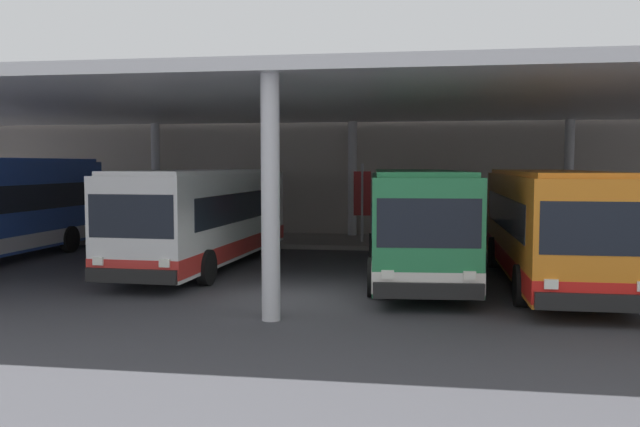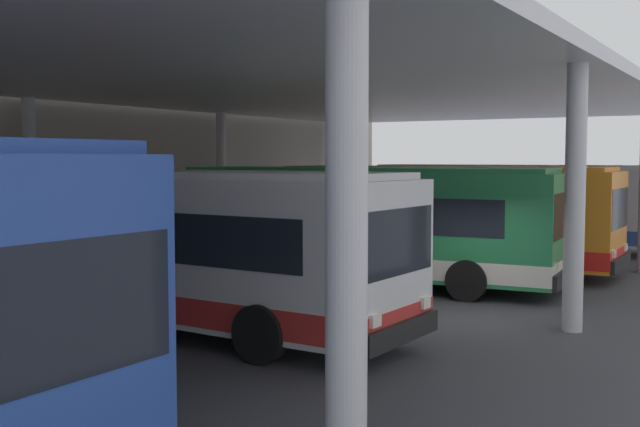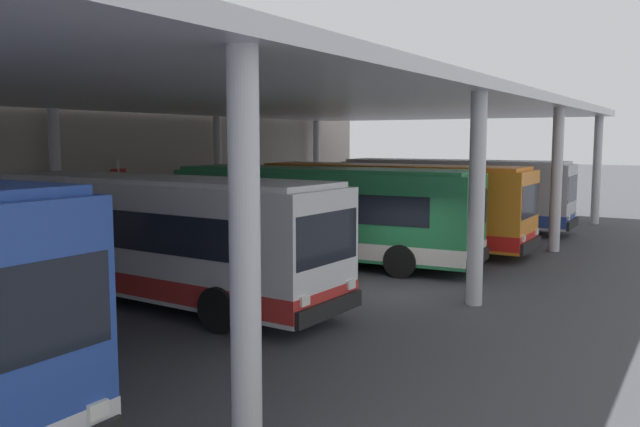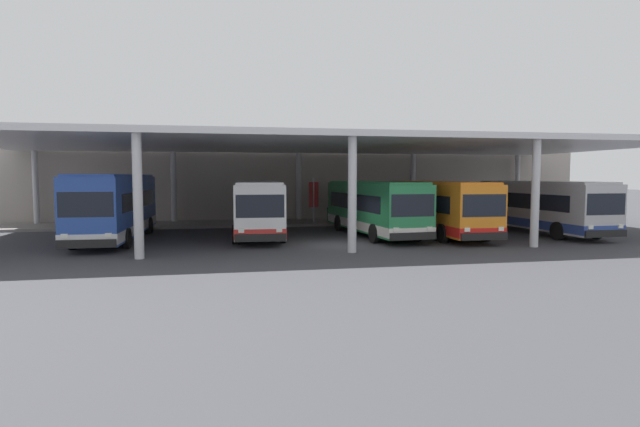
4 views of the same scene
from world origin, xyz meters
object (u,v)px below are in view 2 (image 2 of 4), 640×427
Objects in this scene: bus_middle_bay at (363,224)px; bus_departing at (509,205)px; trash_bin at (126,246)px; bus_far_bay at (441,216)px; bench_waiting at (183,238)px; banner_sign at (109,207)px; bus_second_bay at (170,246)px.

bus_middle_bay is 1.01× the size of bus_departing.
bus_departing is 14.28m from trash_bin.
bus_far_bay is at bearing -62.00° from trash_bin.
bench_waiting is 2.85m from trash_bin.
bus_middle_bay is 3.34× the size of banner_sign.
banner_sign reaches higher than bus_departing.
bus_middle_bay is at bearing -83.87° from trash_bin.
bench_waiting is (-1.78, 8.82, -0.99)m from bus_far_bay.
bus_departing is at bearing -32.67° from banner_sign.
bus_far_bay is at bearing 178.92° from bus_departing.
bus_second_bay is at bearing 174.33° from bus_departing.
bus_second_bay is at bearing -125.22° from banner_sign.
bus_middle_bay is 8.40m from bench_waiting.
bus_departing reaches higher than trash_bin.
bus_second_bay is 17.17m from bus_departing.
bus_departing is 10.81× the size of trash_bin.
bus_second_bay is 9.29m from trash_bin.
bus_middle_bay is at bearing -7.19° from bus_second_bay.
trash_bin is (-0.86, 7.97, -0.98)m from bus_middle_bay.
bus_departing is 5.88× the size of bench_waiting.
bus_second_bay is at bearing 172.81° from bus_middle_bay.
bus_middle_bay is 8.07m from trash_bin.
trash_bin is at bearing 118.00° from bus_far_bay.
bench_waiting is at bearing 11.70° from banner_sign.
bus_middle_bay is at bearing -72.71° from banner_sign.
bench_waiting is at bearing 76.22° from bus_middle_bay.
bus_far_bay is 6.57m from bus_departing.
bus_second_bay is 10.84× the size of trash_bin.
bus_second_bay is 7.81m from banner_sign.
bus_departing is at bearing -1.08° from bus_far_bay.
bus_second_bay is at bearing -140.30° from bench_waiting.
bus_second_bay reaches higher than trash_bin.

